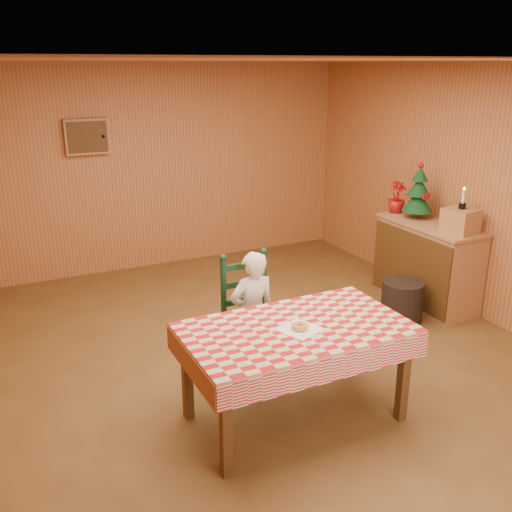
{
  "coord_description": "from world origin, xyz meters",
  "views": [
    {
      "loc": [
        -2.12,
        -4.12,
        2.59
      ],
      "look_at": [
        0.0,
        0.2,
        0.95
      ],
      "focal_mm": 40.0,
      "sensor_mm": 36.0,
      "label": 1
    }
  ],
  "objects": [
    {
      "name": "flower_arrangement",
      "position": [
        2.18,
        0.96,
        1.11
      ],
      "size": [
        0.23,
        0.23,
        0.36
      ],
      "primitive_type": "imported",
      "rotation": [
        0.0,
        0.0,
        -0.17
      ],
      "color": "maroon",
      "rests_on": "shelf_unit"
    },
    {
      "name": "ladder_chair",
      "position": [
        -0.21,
        -0.1,
        0.5
      ],
      "size": [
        0.44,
        0.4,
        1.08
      ],
      "color": "black",
      "rests_on": "ground"
    },
    {
      "name": "christmas_tree",
      "position": [
        2.23,
        0.66,
        1.21
      ],
      "size": [
        0.34,
        0.34,
        0.62
      ],
      "color": "#503215",
      "rests_on": "shelf_unit"
    },
    {
      "name": "donut",
      "position": [
        -0.21,
        -0.93,
        0.79
      ],
      "size": [
        0.15,
        0.15,
        0.04
      ],
      "primitive_type": "torus",
      "rotation": [
        0.0,
        0.0,
        0.29
      ],
      "color": "gold",
      "rests_on": "napkin"
    },
    {
      "name": "shelf_unit",
      "position": [
        2.23,
        0.41,
        0.47
      ],
      "size": [
        0.54,
        1.24,
        0.93
      ],
      "color": "#B37D50",
      "rests_on": "ground"
    },
    {
      "name": "cabin_walls",
      "position": [
        -0.0,
        0.53,
        1.83
      ],
      "size": [
        5.1,
        6.05,
        2.65
      ],
      "color": "#B67141",
      "rests_on": "ground"
    },
    {
      "name": "candle_set",
      "position": [
        2.23,
        0.01,
        1.24
      ],
      "size": [
        0.07,
        0.07,
        0.22
      ],
      "color": "black",
      "rests_on": "crate"
    },
    {
      "name": "napkin",
      "position": [
        -0.21,
        -0.93,
        0.77
      ],
      "size": [
        0.33,
        0.33,
        0.0
      ],
      "primitive_type": "cube",
      "rotation": [
        0.0,
        0.0,
        0.36
      ],
      "color": "white",
      "rests_on": "dining_table"
    },
    {
      "name": "seated_child",
      "position": [
        -0.21,
        -0.15,
        0.56
      ],
      "size": [
        0.41,
        0.27,
        1.12
      ],
      "primitive_type": "imported",
      "rotation": [
        0.0,
        0.0,
        3.14
      ],
      "color": "silver",
      "rests_on": "ground"
    },
    {
      "name": "ground",
      "position": [
        0.0,
        0.0,
        0.0
      ],
      "size": [
        6.0,
        6.0,
        0.0
      ],
      "primitive_type": "plane",
      "color": "brown",
      "rests_on": "ground"
    },
    {
      "name": "crate",
      "position": [
        2.23,
        0.01,
        1.06
      ],
      "size": [
        0.35,
        0.35,
        0.25
      ],
      "primitive_type": "cube",
      "rotation": [
        0.0,
        0.0,
        0.18
      ],
      "color": "#B37D50",
      "rests_on": "shelf_unit"
    },
    {
      "name": "storage_bin",
      "position": [
        1.68,
        0.14,
        0.22
      ],
      "size": [
        0.51,
        0.51,
        0.43
      ],
      "primitive_type": "cylinder",
      "rotation": [
        0.0,
        0.0,
        -0.22
      ],
      "color": "black",
      "rests_on": "ground"
    },
    {
      "name": "dining_table",
      "position": [
        -0.21,
        -0.88,
        0.69
      ],
      "size": [
        1.66,
        0.96,
        0.77
      ],
      "color": "#503215",
      "rests_on": "ground"
    }
  ]
}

